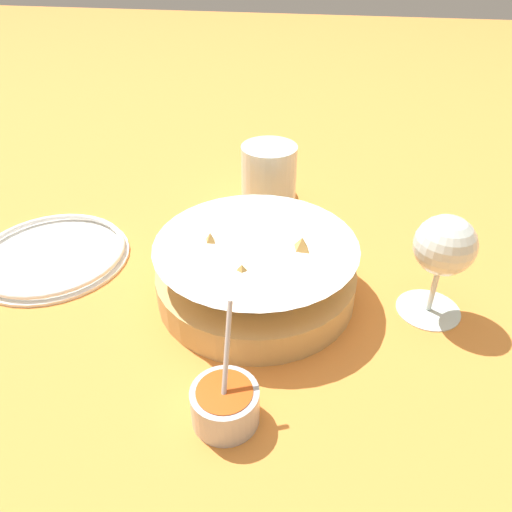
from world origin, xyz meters
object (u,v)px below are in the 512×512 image
(food_basket, at_px, (256,273))
(side_plate, at_px, (52,254))
(beer_mug, at_px, (267,179))
(sauce_cup, at_px, (225,403))
(wine_glass, at_px, (444,250))

(food_basket, bearing_deg, side_plate, 83.78)
(beer_mug, relative_size, side_plate, 0.60)
(sauce_cup, distance_m, wine_glass, 0.30)
(sauce_cup, bearing_deg, side_plate, 53.00)
(sauce_cup, bearing_deg, food_basket, 0.16)
(food_basket, height_order, side_plate, food_basket)
(wine_glass, height_order, side_plate, wine_glass)
(beer_mug, bearing_deg, side_plate, 125.60)
(wine_glass, relative_size, side_plate, 0.62)
(sauce_cup, height_order, wine_glass, wine_glass)
(food_basket, xyz_separation_m, sauce_cup, (-0.20, -0.00, -0.01))
(food_basket, relative_size, side_plate, 1.17)
(side_plate, bearing_deg, wine_glass, -93.30)
(wine_glass, xyz_separation_m, side_plate, (0.03, 0.52, -0.09))
(sauce_cup, relative_size, side_plate, 0.56)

